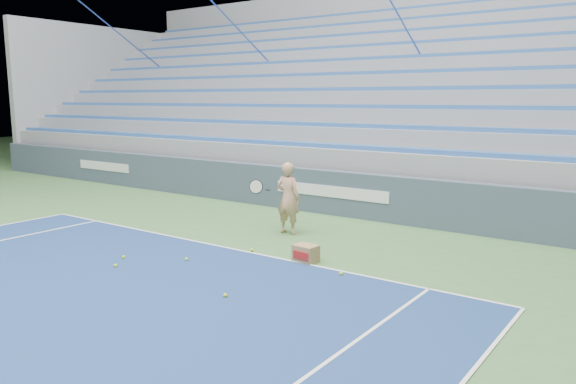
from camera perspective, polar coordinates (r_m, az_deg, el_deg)
name	(u,v)px	position (r m, az deg, el deg)	size (l,w,h in m)	color
sponsor_barrier	(333,193)	(14.06, 4.63, -0.06)	(30.00, 0.32, 1.10)	#3A4859
bleachers	(425,114)	(19.01, 13.71, 7.66)	(31.00, 9.15, 7.30)	gray
tennis_player	(288,198)	(11.96, -0.02, -0.62)	(0.89, 0.81, 1.55)	tan
ball_box	(306,253)	(10.03, 1.82, -6.26)	(0.43, 0.35, 0.31)	olive
tennis_ball_0	(187,259)	(10.27, -10.27, -6.74)	(0.07, 0.07, 0.07)	#B4D32B
tennis_ball_1	(124,257)	(10.65, -16.36, -6.38)	(0.07, 0.07, 0.07)	#B4D32B
tennis_ball_2	(116,266)	(10.17, -17.11, -7.17)	(0.07, 0.07, 0.07)	#B4D32B
tennis_ball_3	(252,250)	(10.72, -3.72, -5.90)	(0.07, 0.07, 0.07)	#B4D32B
tennis_ball_4	(341,274)	(9.35, 5.42, -8.26)	(0.07, 0.07, 0.07)	#B4D32B
tennis_ball_5	(225,295)	(8.38, -6.40, -10.40)	(0.07, 0.07, 0.07)	#B4D32B
tennis_ball_6	(309,254)	(10.44, 2.13, -6.32)	(0.07, 0.07, 0.07)	#B4D32B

